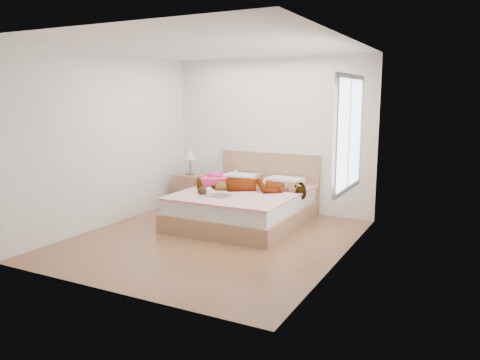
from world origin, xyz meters
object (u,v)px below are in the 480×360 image
(plush_toy, at_px, (203,190))
(nightstand, at_px, (191,188))
(woman, at_px, (252,182))
(phone, at_px, (236,171))
(towel, at_px, (215,180))
(coffee_mug, at_px, (209,191))
(magazine, at_px, (217,195))
(bed, at_px, (245,205))

(plush_toy, bearing_deg, nightstand, 131.42)
(woman, height_order, phone, woman)
(phone, xyz_separation_m, towel, (-0.17, -0.39, -0.10))
(phone, height_order, coffee_mug, phone)
(nightstand, bearing_deg, magazine, -42.16)
(nightstand, bearing_deg, bed, -19.68)
(magazine, xyz_separation_m, plush_toy, (-0.25, 0.02, 0.05))
(phone, bearing_deg, magazine, -89.68)
(phone, distance_m, nightstand, 0.98)
(woman, xyz_separation_m, phone, (-0.50, 0.40, 0.08))
(bed, bearing_deg, towel, 170.57)
(phone, relative_size, plush_toy, 0.45)
(nightstand, bearing_deg, plush_toy, -48.58)
(phone, relative_size, bed, 0.05)
(magazine, bearing_deg, woman, 70.51)
(bed, xyz_separation_m, towel, (-0.60, 0.10, 0.33))
(towel, bearing_deg, woman, -0.60)
(coffee_mug, xyz_separation_m, nightstand, (-1.01, 1.03, -0.22))
(towel, bearing_deg, magazine, -57.53)
(bed, bearing_deg, coffee_mug, -120.59)
(magazine, bearing_deg, bed, 73.53)
(woman, height_order, magazine, woman)
(phone, height_order, plush_toy, phone)
(magazine, bearing_deg, towel, 122.47)
(woman, bearing_deg, bed, -49.01)
(towel, height_order, magazine, towel)
(coffee_mug, relative_size, nightstand, 0.14)
(woman, xyz_separation_m, nightstand, (-1.41, 0.39, -0.29))
(plush_toy, bearing_deg, bed, 53.29)
(phone, bearing_deg, bed, -62.11)
(woman, xyz_separation_m, towel, (-0.67, 0.01, -0.02))
(phone, distance_m, magazine, 1.12)
(towel, bearing_deg, plush_toy, -74.56)
(phone, bearing_deg, woman, -52.06)
(woman, distance_m, magazine, 0.72)
(magazine, xyz_separation_m, nightstand, (-1.17, 1.06, -0.18))
(bed, height_order, coffee_mug, bed)
(towel, height_order, plush_toy, towel)
(woman, distance_m, plush_toy, 0.82)
(woman, distance_m, bed, 0.37)
(towel, bearing_deg, phone, 66.54)
(woman, bearing_deg, towel, -104.00)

